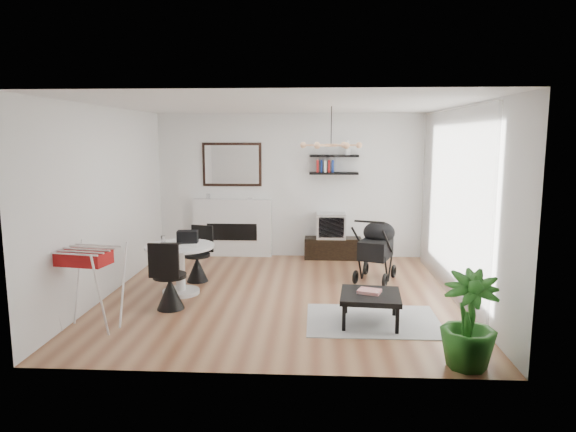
# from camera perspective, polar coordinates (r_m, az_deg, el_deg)

# --- Properties ---
(floor) EXTENTS (5.00, 5.00, 0.00)m
(floor) POSITION_cam_1_polar(r_m,az_deg,el_deg) (7.52, -0.75, -8.78)
(floor) COLOR brown
(floor) RESTS_ON ground
(ceiling) EXTENTS (5.00, 5.00, 0.00)m
(ceiling) POSITION_cam_1_polar(r_m,az_deg,el_deg) (7.18, -0.79, 12.23)
(ceiling) COLOR white
(ceiling) RESTS_ON wall_back
(wall_back) EXTENTS (5.00, 0.00, 5.00)m
(wall_back) POSITION_cam_1_polar(r_m,az_deg,el_deg) (9.71, 0.25, 3.37)
(wall_back) COLOR white
(wall_back) RESTS_ON floor
(wall_left) EXTENTS (0.00, 5.00, 5.00)m
(wall_left) POSITION_cam_1_polar(r_m,az_deg,el_deg) (7.81, -19.41, 1.53)
(wall_left) COLOR white
(wall_left) RESTS_ON floor
(wall_right) EXTENTS (0.00, 5.00, 5.00)m
(wall_right) POSITION_cam_1_polar(r_m,az_deg,el_deg) (7.48, 18.71, 1.27)
(wall_right) COLOR white
(wall_right) RESTS_ON floor
(sheer_curtain) EXTENTS (0.04, 3.60, 2.60)m
(sheer_curtain) POSITION_cam_1_polar(r_m,az_deg,el_deg) (7.65, 17.59, 1.48)
(sheer_curtain) COLOR white
(sheer_curtain) RESTS_ON wall_right
(fireplace) EXTENTS (1.50, 0.17, 2.16)m
(fireplace) POSITION_cam_1_polar(r_m,az_deg,el_deg) (9.83, -6.19, -0.52)
(fireplace) COLOR white
(fireplace) RESTS_ON floor
(shelf_lower) EXTENTS (0.90, 0.25, 0.04)m
(shelf_lower) POSITION_cam_1_polar(r_m,az_deg,el_deg) (9.55, 5.11, 4.75)
(shelf_lower) COLOR black
(shelf_lower) RESTS_ON wall_back
(shelf_upper) EXTENTS (0.90, 0.25, 0.04)m
(shelf_upper) POSITION_cam_1_polar(r_m,az_deg,el_deg) (9.53, 5.13, 6.67)
(shelf_upper) COLOR black
(shelf_upper) RESTS_ON wall_back
(pendant_lamp) EXTENTS (0.90, 0.90, 0.10)m
(pendant_lamp) POSITION_cam_1_polar(r_m,az_deg,el_deg) (7.45, 4.81, 7.85)
(pendant_lamp) COLOR #E3A777
(pendant_lamp) RESTS_ON ceiling
(tv_console) EXTENTS (1.06, 0.37, 0.40)m
(tv_console) POSITION_cam_1_polar(r_m,az_deg,el_deg) (9.68, 5.01, -3.58)
(tv_console) COLOR black
(tv_console) RESTS_ON floor
(crt_tv) EXTENTS (0.54, 0.47, 0.47)m
(crt_tv) POSITION_cam_1_polar(r_m,az_deg,el_deg) (9.60, 4.79, -1.06)
(crt_tv) COLOR silver
(crt_tv) RESTS_ON tv_console
(dining_table) EXTENTS (0.99, 0.99, 0.73)m
(dining_table) POSITION_cam_1_polar(r_m,az_deg,el_deg) (7.62, -11.89, -4.99)
(dining_table) COLOR white
(dining_table) RESTS_ON floor
(laptop) EXTENTS (0.33, 0.22, 0.03)m
(laptop) POSITION_cam_1_polar(r_m,az_deg,el_deg) (7.54, -13.00, -3.14)
(laptop) COLOR black
(laptop) RESTS_ON dining_table
(black_bag) EXTENTS (0.31, 0.21, 0.18)m
(black_bag) POSITION_cam_1_polar(r_m,az_deg,el_deg) (7.69, -11.09, -2.27)
(black_bag) COLOR black
(black_bag) RESTS_ON dining_table
(newspaper) EXTENTS (0.34, 0.30, 0.01)m
(newspaper) POSITION_cam_1_polar(r_m,az_deg,el_deg) (7.45, -11.12, -3.30)
(newspaper) COLOR white
(newspaper) RESTS_ON dining_table
(drinking_glass) EXTENTS (0.06, 0.06, 0.10)m
(drinking_glass) POSITION_cam_1_polar(r_m,az_deg,el_deg) (7.77, -13.71, -2.53)
(drinking_glass) COLOR white
(drinking_glass) RESTS_ON dining_table
(chair_far) EXTENTS (0.45, 0.46, 0.87)m
(chair_far) POSITION_cam_1_polar(r_m,az_deg,el_deg) (8.28, -9.99, -5.28)
(chair_far) COLOR black
(chair_far) RESTS_ON floor
(chair_near) EXTENTS (0.44, 0.46, 0.93)m
(chair_near) POSITION_cam_1_polar(r_m,az_deg,el_deg) (7.02, -13.02, -7.78)
(chair_near) COLOR black
(chair_near) RESTS_ON floor
(drying_rack) EXTENTS (0.76, 0.72, 0.99)m
(drying_rack) POSITION_cam_1_polar(r_m,az_deg,el_deg) (6.53, -21.29, -7.34)
(drying_rack) COLOR white
(drying_rack) RESTS_ON floor
(stroller) EXTENTS (0.78, 0.95, 1.04)m
(stroller) POSITION_cam_1_polar(r_m,az_deg,el_deg) (8.34, 9.80, -3.97)
(stroller) COLOR black
(stroller) RESTS_ON floor
(rug) EXTENTS (1.64, 1.18, 0.01)m
(rug) POSITION_cam_1_polar(r_m,az_deg,el_deg) (6.60, 9.42, -11.40)
(rug) COLOR #AFAFAF
(rug) RESTS_ON floor
(coffee_table) EXTENTS (0.78, 0.78, 0.37)m
(coffee_table) POSITION_cam_1_polar(r_m,az_deg,el_deg) (6.41, 9.14, -8.86)
(coffee_table) COLOR black
(coffee_table) RESTS_ON rug
(magazines) EXTENTS (0.32, 0.29, 0.04)m
(magazines) POSITION_cam_1_polar(r_m,az_deg,el_deg) (6.42, 9.03, -8.26)
(magazines) COLOR red
(magazines) RESTS_ON coffee_table
(potted_plant) EXTENTS (0.62, 0.62, 0.97)m
(potted_plant) POSITION_cam_1_polar(r_m,az_deg,el_deg) (5.45, 19.46, -10.87)
(potted_plant) COLOR #215D1A
(potted_plant) RESTS_ON floor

